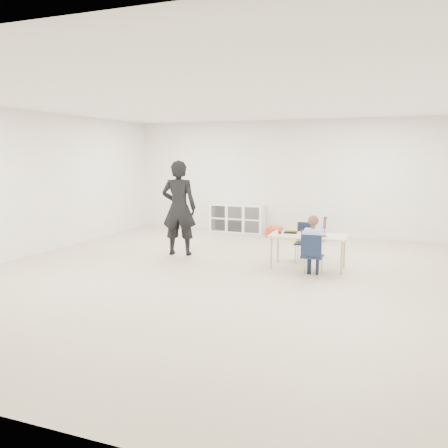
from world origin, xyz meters
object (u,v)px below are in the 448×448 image
at_px(cubby_shelf, 237,218).
at_px(adult, 179,208).
at_px(child, 313,243).
at_px(chair_near, 312,255).
at_px(table, 308,252).

height_order(cubby_shelf, adult, adult).
bearing_deg(child, adult, 161.52).
bearing_deg(chair_near, cubby_shelf, 122.14).
height_order(child, adult, adult).
bearing_deg(cubby_shelf, child, -55.20).
bearing_deg(adult, cubby_shelf, -104.91).
xyz_separation_m(table, child, (0.18, -0.54, 0.26)).
xyz_separation_m(child, cubby_shelf, (-2.65, 3.82, -0.21)).
height_order(chair_near, adult, adult).
relative_size(cubby_shelf, adult, 0.76).
bearing_deg(table, chair_near, -74.58).
height_order(child, cubby_shelf, child).
xyz_separation_m(table, chair_near, (0.18, -0.54, 0.06)).
xyz_separation_m(cubby_shelf, adult, (-0.12, -3.03, 0.58)).
distance_m(table, cubby_shelf, 4.11).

